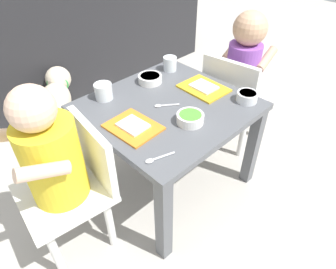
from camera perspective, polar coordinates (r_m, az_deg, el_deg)
ground_plane at (r=1.44m, az=-0.00°, el=-8.50°), size 7.00×7.00×0.00m
kitchen_cabinet_back at (r=1.96m, az=-23.15°, el=18.40°), size 2.37×0.32×0.94m
dining_table at (r=1.21m, az=-0.00°, el=2.91°), size 0.60×0.56×0.42m
seated_child_left at (r=0.99m, az=-20.38°, el=-4.62°), size 0.31×0.31×0.69m
seated_child_right at (r=1.47m, az=13.78°, el=12.21°), size 0.32×0.32×0.68m
dog at (r=1.73m, az=-20.41°, el=6.55°), size 0.34×0.38×0.31m
food_tray_left at (r=1.05m, az=-6.60°, el=1.49°), size 0.15×0.19×0.02m
food_tray_right at (r=1.27m, az=6.77°, el=8.76°), size 0.15×0.19×0.02m
water_cup_left at (r=1.41m, az=0.37°, el=13.09°), size 0.06×0.06×0.06m
water_cup_right at (r=1.22m, az=-12.07°, el=7.81°), size 0.07×0.07×0.06m
cereal_bowl_right_side at (r=1.22m, az=14.73°, el=6.96°), size 0.08×0.08×0.04m
veggie_bowl_near at (r=1.31m, az=-3.40°, el=10.52°), size 0.10×0.10×0.03m
veggie_bowl_far at (r=1.07m, az=4.22°, el=3.13°), size 0.10×0.10×0.03m
spoon_by_left_tray at (r=1.16m, az=-0.69°, el=5.55°), size 0.09×0.07×0.01m
spoon_by_right_tray at (r=0.93m, az=-2.10°, el=-4.52°), size 0.10×0.04×0.01m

